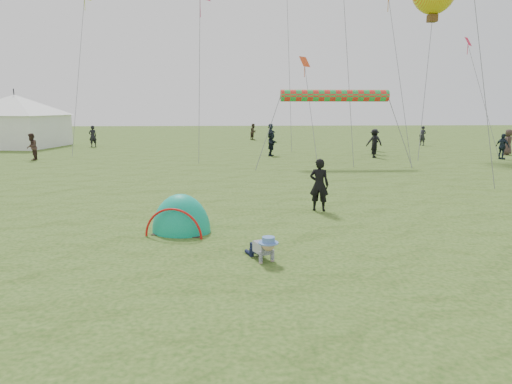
{
  "coord_description": "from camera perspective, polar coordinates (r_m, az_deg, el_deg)",
  "views": [
    {
      "loc": [
        -1.43,
        -9.05,
        3.18
      ],
      "look_at": [
        -0.71,
        2.6,
        1.0
      ],
      "focal_mm": 32.0,
      "sensor_mm": 36.0,
      "label": 1
    }
  ],
  "objects": [
    {
      "name": "crowd_person_5",
      "position": [
        30.12,
        1.91,
        6.04
      ],
      "size": [
        0.89,
        1.55,
        1.59
      ],
      "primitive_type": "imported",
      "rotation": [
        0.0,
        0.0,
        1.27
      ],
      "color": "black",
      "rests_on": "ground"
    },
    {
      "name": "crowd_person_10",
      "position": [
        35.09,
        28.98,
        5.47
      ],
      "size": [
        0.95,
        0.99,
        1.71
      ],
      "primitive_type": "imported",
      "rotation": [
        0.0,
        0.0,
        4.03
      ],
      "color": "#3A2B28",
      "rests_on": "ground"
    },
    {
      "name": "crowd_person_12",
      "position": [
        30.05,
        14.64,
        5.86
      ],
      "size": [
        0.67,
        0.76,
        1.76
      ],
      "primitive_type": "imported",
      "rotation": [
        0.0,
        0.0,
        1.1
      ],
      "color": "black",
      "rests_on": "ground"
    },
    {
      "name": "crowd_person_7",
      "position": [
        30.77,
        -26.24,
        5.08
      ],
      "size": [
        0.74,
        0.88,
        1.62
      ],
      "primitive_type": "imported",
      "rotation": [
        0.0,
        0.0,
        4.88
      ],
      "color": "#3D2924",
      "rests_on": "ground"
    },
    {
      "name": "crowd_person_1",
      "position": [
        44.99,
        -0.32,
        7.54
      ],
      "size": [
        0.93,
        0.98,
        1.58
      ],
      "primitive_type": "imported",
      "rotation": [
        0.0,
        0.0,
        0.96
      ],
      "color": "#30261C",
      "rests_on": "ground"
    },
    {
      "name": "popup_tent",
      "position": [
        12.02,
        -9.29,
        -4.91
      ],
      "size": [
        1.81,
        1.61,
        1.98
      ],
      "primitive_type": "ellipsoid",
      "rotation": [
        0.0,
        0.0,
        -0.26
      ],
      "color": "#009571",
      "rests_on": "ground"
    },
    {
      "name": "event_marquee",
      "position": [
        41.55,
        -27.78,
        8.07
      ],
      "size": [
        7.46,
        7.46,
        4.46
      ],
      "primitive_type": null,
      "rotation": [
        0.0,
        0.0,
        -0.17
      ],
      "color": "white",
      "rests_on": "ground"
    },
    {
      "name": "crowd_person_3",
      "position": [
        34.67,
        14.62,
        6.32
      ],
      "size": [
        1.19,
        1.11,
        1.61
      ],
      "primitive_type": "imported",
      "rotation": [
        0.0,
        0.0,
        5.63
      ],
      "color": "#323338",
      "rests_on": "ground"
    },
    {
      "name": "crowd_person_6",
      "position": [
        39.24,
        -19.74,
        6.58
      ],
      "size": [
        0.75,
        0.71,
        1.72
      ],
      "primitive_type": "imported",
      "rotation": [
        0.0,
        0.0,
        3.79
      ],
      "color": "black",
      "rests_on": "ground"
    },
    {
      "name": "crowd_person_8",
      "position": [
        31.95,
        28.45,
        5.02
      ],
      "size": [
        0.68,
        1.0,
        1.58
      ],
      "primitive_type": "imported",
      "rotation": [
        0.0,
        0.0,
        1.92
      ],
      "color": "#1A2531",
      "rests_on": "ground"
    },
    {
      "name": "crowd_person_0",
      "position": [
        40.83,
        20.1,
        6.62
      ],
      "size": [
        0.65,
        0.71,
        1.62
      ],
      "primitive_type": "imported",
      "rotation": [
        0.0,
        0.0,
        5.31
      ],
      "color": "black",
      "rests_on": "ground"
    },
    {
      "name": "crawling_toddler",
      "position": [
        9.62,
        0.94,
        -6.91
      ],
      "size": [
        0.79,
        0.9,
        0.58
      ],
      "primitive_type": null,
      "rotation": [
        0.0,
        0.0,
        0.42
      ],
      "color": "black",
      "rests_on": "ground"
    },
    {
      "name": "rainbow_tube_kite",
      "position": [
        25.73,
        9.81,
        11.79
      ],
      "size": [
        5.91,
        0.64,
        0.64
      ],
      "primitive_type": "cylinder",
      "rotation": [
        0.0,
        1.57,
        0.0
      ],
      "color": "red"
    },
    {
      "name": "standing_adult",
      "position": [
        14.2,
        7.9,
        0.9
      ],
      "size": [
        0.69,
        0.57,
        1.63
      ],
      "primitive_type": "imported",
      "rotation": [
        0.0,
        0.0,
        2.8
      ],
      "color": "black",
      "rests_on": "ground"
    },
    {
      "name": "crowd_person_2",
      "position": [
        42.07,
        -24.87,
        6.41
      ],
      "size": [
        0.92,
        1.01,
        1.65
      ],
      "primitive_type": "imported",
      "rotation": [
        0.0,
        0.0,
        4.04
      ],
      "color": "black",
      "rests_on": "ground"
    },
    {
      "name": "diamond_kite_1",
      "position": [
        30.47,
        6.11,
        15.89
      ],
      "size": [
        0.81,
        0.81,
        0.66
      ],
      "primitive_type": "plane",
      "rotation": [
        1.05,
        0.0,
        0.79
      ],
      "color": "#E5471A"
    },
    {
      "name": "crowd_person_11",
      "position": [
        42.72,
        1.84,
        7.43
      ],
      "size": [
        0.77,
        1.61,
        1.67
      ],
      "primitive_type": "imported",
      "rotation": [
        0.0,
        0.0,
        1.75
      ],
      "color": "#212A38",
      "rests_on": "ground"
    },
    {
      "name": "crowd_person_9",
      "position": [
        32.16,
        14.56,
        6.09
      ],
      "size": [
        1.14,
        0.71,
        1.7
      ],
      "primitive_type": "imported",
      "rotation": [
        0.0,
        0.0,
        3.21
      ],
      "color": "black",
      "rests_on": "ground"
    },
    {
      "name": "diamond_kite_0",
      "position": [
        36.9,
        25.0,
        16.69
      ],
      "size": [
        0.75,
        0.75,
        0.61
      ],
      "primitive_type": "plane",
      "rotation": [
        1.05,
        0.0,
        0.79
      ],
      "color": "#EC163C"
    },
    {
      "name": "ground",
      "position": [
        9.7,
        5.18,
        -8.61
      ],
      "size": [
        140.0,
        140.0,
        0.0
      ],
      "primitive_type": "plane",
      "color": "#224612"
    }
  ]
}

